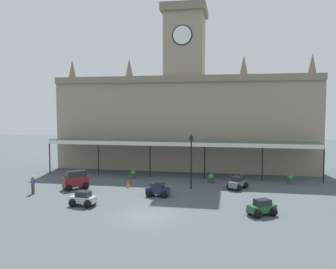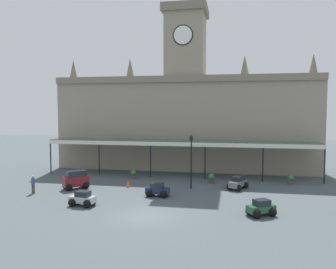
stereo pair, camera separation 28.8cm
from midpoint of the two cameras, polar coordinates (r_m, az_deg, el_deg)
The scene contains 14 objects.
ground_plane at distance 25.76m, azimuth -3.92°, elevation -13.29°, with size 140.00×140.00×0.00m, color #464F53.
station_building at distance 44.80m, azimuth 2.57°, elevation 3.13°, with size 32.85×5.75×20.60m.
entrance_canopy at distance 39.96m, azimuth 1.56°, elevation -1.22°, with size 31.15×3.26×4.11m.
car_grey_estate at distance 34.53m, azimuth 11.17°, elevation -7.87°, with size 2.12×2.43×1.27m.
car_maroon_van at distance 35.03m, azimuth -15.16°, elevation -7.36°, with size 2.50×2.52×1.77m.
car_navy_sedan at distance 31.14m, azimuth -1.96°, elevation -9.23°, with size 2.11×1.62×1.19m.
car_silver_sedan at distance 29.00m, azimuth -14.10°, elevation -10.37°, with size 2.12×1.64×1.19m.
car_green_sedan at distance 26.63m, azimuth 14.89°, elevation -11.71°, with size 2.25×2.10×1.19m.
pedestrian_crossing_forecourt at distance 34.30m, azimuth -21.58°, elevation -7.58°, with size 0.37×0.34×1.67m.
victorian_lamppost at distance 33.65m, azimuth 3.60°, elevation -3.48°, with size 0.30×0.30×5.26m.
traffic_cone at distance 34.86m, azimuth -6.83°, elevation -8.07°, with size 0.40×0.40×0.69m, color orange.
planter_by_canopy at distance 38.20m, azimuth 19.28°, elevation -6.97°, with size 0.60×0.60×0.96m.
planter_forecourt_centre at distance 38.94m, azimuth -6.00°, elevation -6.55°, with size 0.60×0.60×0.96m.
planter_near_kerb at distance 36.86m, azimuth 6.88°, elevation -7.17°, with size 0.60×0.60×0.96m.
Camera 1 is at (5.97, -23.82, 7.74)m, focal length 37.03 mm.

